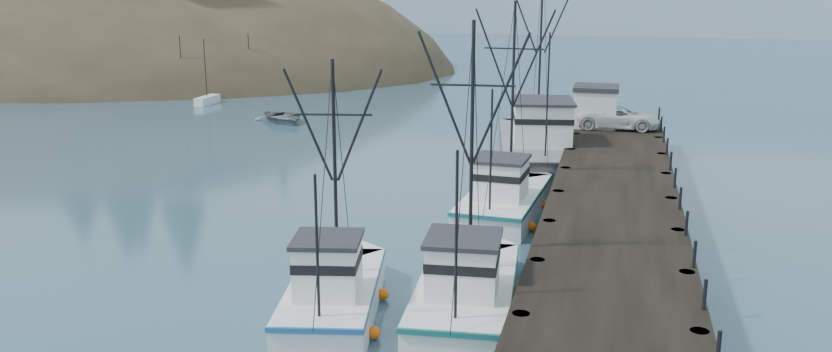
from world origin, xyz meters
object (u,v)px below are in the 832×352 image
Objects in this scene: pier at (613,200)px; pier_shed at (596,106)px; trawler_near at (467,288)px; pickup_truck at (618,118)px; trawler_mid at (334,291)px; work_vessel at (539,145)px; motorboat at (283,122)px; trawler_far at (506,198)px.

pier_shed reaches higher than pier.
trawler_near is 1.98× the size of pickup_truck.
trawler_mid is 26.60m from work_vessel.
trawler_near is at bearing -97.24° from pier_shed.
trawler_near is 4.89m from trawler_mid.
trawler_near is at bearing 168.89° from pickup_truck.
pier_shed is (-1.50, 18.00, 1.73)m from pier.
pickup_truck is at bearing -59.74° from motorboat.
trawler_near is (-5.11, -10.43, -0.87)m from pier.
pickup_truck is 28.70m from motorboat.
pier_shed is (8.28, 29.88, 2.60)m from trawler_mid.
trawler_far reaches higher than motorboat.
trawler_mid reaches higher than pickup_truck.
work_vessel is at bearing -132.55° from pier_shed.
trawler_far is 16.10m from pickup_truck.
pickup_truck is at bearing 32.21° from work_vessel.
pier is at bearing -85.24° from pier_shed.
trawler_far is at bearing 72.99° from trawler_mid.
trawler_mid reaches higher than pier.
work_vessel is at bearing 109.04° from pier.
pier is at bearing 179.26° from pickup_truck.
pier is 18.14m from pier_shed.
trawler_near is 24.71m from work_vessel.
pier is at bearing -70.96° from work_vessel.
trawler_near is 41.90m from motorboat.
trawler_mid is at bearing -100.52° from work_vessel.
trawler_mid is at bearing -108.66° from motorboat.
pier is 37.19m from motorboat.
work_vessel is at bearing 121.57° from pickup_truck.
work_vessel is 3.15× the size of motorboat.
trawler_near is 1.14× the size of trawler_mid.
pier is at bearing 63.90° from trawler_near.
trawler_mid is at bearing -107.01° from trawler_far.
pier_shed is at bearing 94.76° from pier.
trawler_near reaches higher than pier.
work_vessel is 5.35× the size of pier_shed.
trawler_mid is (-9.78, -11.88, -0.87)m from pier.
pickup_truck is (5.14, 27.83, 1.94)m from trawler_near.
trawler_near is 28.78m from pier_shed.
motorboat is (-22.59, 10.70, -1.23)m from work_vessel.
pier_shed is at bearing -59.36° from motorboat.
trawler_near reaches higher than trawler_mid.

